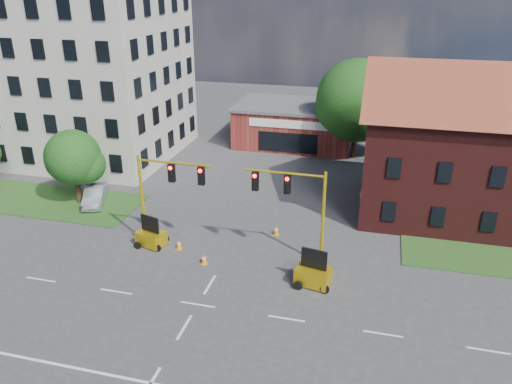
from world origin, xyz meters
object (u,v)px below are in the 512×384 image
signal_mast_east (297,204)px  pickup_white (393,198)px  trailer_east (313,274)px  signal_mast_west (164,190)px  trailer_west (151,237)px

signal_mast_east → pickup_white: bearing=58.6°
trailer_east → pickup_white: bearing=80.8°
signal_mast_west → trailer_east: signal_mast_west is taller
trailer_west → trailer_east: bearing=7.3°
signal_mast_west → pickup_white: size_ratio=1.22×
signal_mast_east → pickup_white: size_ratio=1.22×
signal_mast_west → signal_mast_east: size_ratio=1.00×
signal_mast_east → trailer_west: signal_mast_east is taller
signal_mast_east → trailer_east: (1.53, -2.49, -3.21)m
trailer_west → trailer_east: trailer_east is taller
trailer_west → pickup_white: trailer_west is taller
trailer_east → pickup_white: (4.51, 12.40, -0.00)m
signal_mast_west → signal_mast_east: same height
trailer_east → signal_mast_west: bearing=177.2°
signal_mast_west → pickup_white: (14.75, 9.92, -3.22)m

